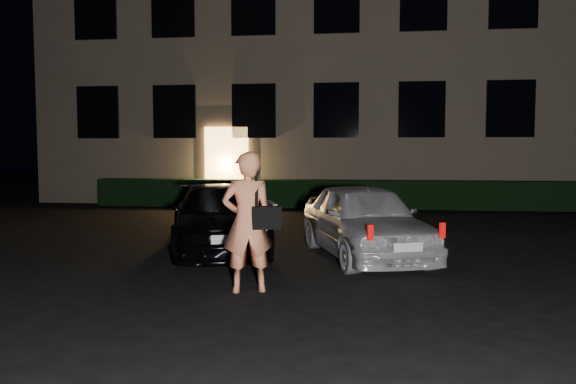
# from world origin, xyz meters

# --- Properties ---
(ground) EXTENTS (80.00, 80.00, 0.00)m
(ground) POSITION_xyz_m (0.00, 0.00, 0.00)
(ground) COLOR black
(ground) RESTS_ON ground
(building) EXTENTS (20.00, 8.11, 12.00)m
(building) POSITION_xyz_m (-0.00, 14.99, 6.00)
(building) COLOR #736552
(building) RESTS_ON ground
(hedge) EXTENTS (15.00, 0.70, 0.85)m
(hedge) POSITION_xyz_m (0.00, 10.50, 0.42)
(hedge) COLOR black
(hedge) RESTS_ON ground
(sedan) EXTENTS (2.66, 4.18, 1.13)m
(sedan) POSITION_xyz_m (-1.74, 2.92, 0.56)
(sedan) COLOR black
(sedan) RESTS_ON ground
(hatch) EXTENTS (2.52, 3.87, 1.23)m
(hatch) POSITION_xyz_m (0.81, 2.51, 0.61)
(hatch) COLOR silver
(hatch) RESTS_ON ground
(man) EXTENTS (0.80, 0.60, 1.73)m
(man) POSITION_xyz_m (-0.63, 0.06, 0.87)
(man) COLOR #FE9262
(man) RESTS_ON ground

